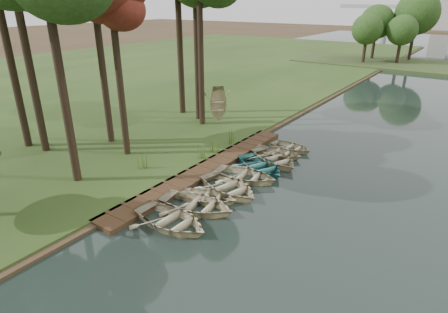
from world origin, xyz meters
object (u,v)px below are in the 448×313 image
Objects in this scene: rowboat_0 at (171,218)px; rowboat_2 at (208,196)px; stored_rowboat at (218,119)px; boardwalk at (207,169)px; rowboat_1 at (197,203)px.

rowboat_2 is (-0.02, 2.86, -0.09)m from rowboat_0.
boardwalk is at bearing -109.78° from stored_rowboat.
boardwalk is 5.19× the size of stored_rowboat.
boardwalk is 4.02× the size of rowboat_0.
rowboat_1 is 13.83m from stored_rowboat.
stored_rowboat is at bearing 121.59° from boardwalk.
stored_rowboat reaches higher than rowboat_1.
rowboat_1 is 1.28× the size of stored_rowboat.
rowboat_0 is (2.44, -5.85, 0.31)m from boardwalk.
stored_rowboat is (-7.19, 13.58, 0.16)m from rowboat_0.
stored_rowboat is at bearing 22.17° from rowboat_1.
boardwalk is 9.09m from stored_rowboat.
boardwalk is 4.76m from rowboat_1.
boardwalk is at bearing 22.47° from rowboat_2.
rowboat_0 is 15.37m from stored_rowboat.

